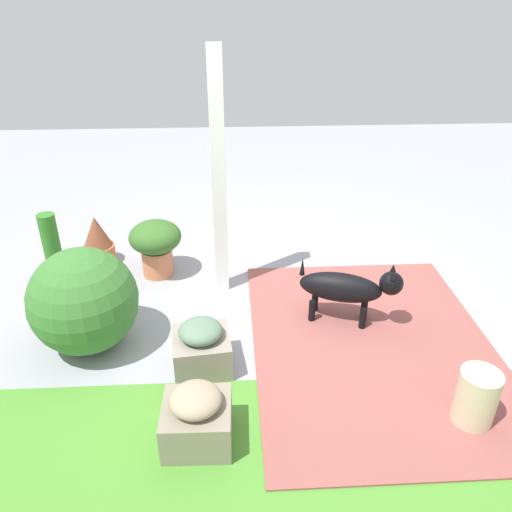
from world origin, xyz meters
The scene contains 11 objects.
ground_plane centered at (0.00, 0.00, 0.00)m, with size 12.00×12.00×0.00m, color #9999A1.
brick_path centered at (-0.71, 0.68, 0.01)m, with size 1.80×2.40×0.02m, color #944F49.
porch_pillar centered at (0.43, -0.25, 1.03)m, with size 0.12×0.12×2.05m, color white.
stone_planter_mid centered at (0.57, 0.83, 0.18)m, with size 0.44×0.43×0.38m.
stone_planter_far centered at (0.57, 1.49, 0.18)m, with size 0.41×0.40×0.39m.
round_shrub centered at (1.42, 0.53, 0.40)m, with size 0.79×0.79×0.79m, color #39742F.
terracotta_pot_tall centered at (1.88, -0.28, 0.26)m, with size 0.27×0.27×0.73m.
terracotta_pot_broad centered at (1.03, -0.51, 0.33)m, with size 0.48×0.48×0.53m.
terracotta_pot_spiky centered at (1.63, -0.77, 0.23)m, with size 0.30×0.30×0.48m.
dog centered at (-0.56, 0.34, 0.32)m, with size 0.80×0.41×0.55m.
ceramic_urn centered at (-1.13, 1.44, 0.19)m, with size 0.25×0.25×0.39m, color beige.
Camera 1 is at (0.34, 3.65, 2.43)m, focal length 35.31 mm.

